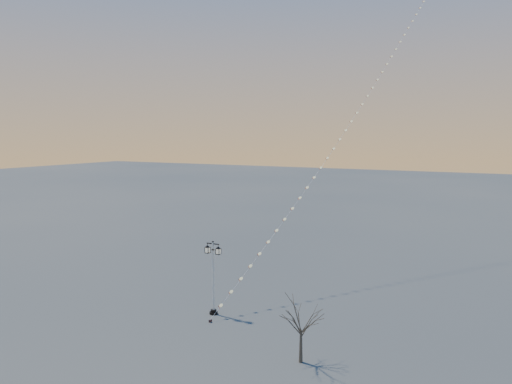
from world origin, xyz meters
The scene contains 4 objects.
ground centered at (0.00, 0.00, 0.00)m, with size 300.00×300.00×0.00m, color #474947.
street_lamp centered at (-1.14, 3.28, 2.92)m, with size 1.34×0.59×5.27m.
bare_tree centered at (7.12, -0.64, 2.37)m, with size 2.06×2.06×3.42m.
kite_train centered at (3.59, 21.60, 16.03)m, with size 8.79×40.02×32.29m.
Camera 1 is at (16.85, -24.58, 12.62)m, focal length 34.04 mm.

